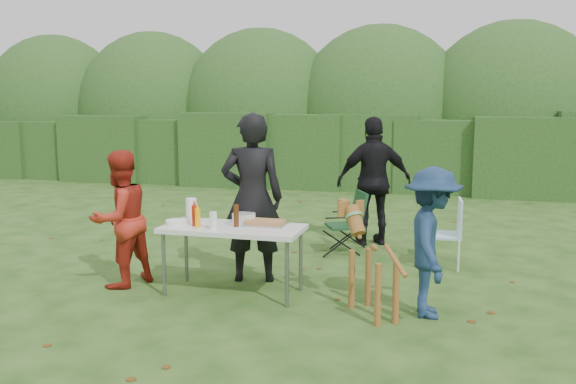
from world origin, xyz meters
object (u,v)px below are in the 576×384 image
(folding_table, at_px, (233,231))
(lawn_chair, at_px, (441,232))
(dog, at_px, (373,264))
(ketchup_bottle, at_px, (195,216))
(person_red_jacket, at_px, (120,219))
(camping_chair, at_px, (345,222))
(person_black_puffy, at_px, (374,181))
(paper_towel_roll, at_px, (191,210))
(person_cook, at_px, (252,198))
(beer_bottle, at_px, (236,216))
(mustard_bottle, at_px, (198,218))
(child, at_px, (432,242))

(folding_table, distance_m, lawn_chair, 2.77)
(dog, distance_m, ketchup_bottle, 1.98)
(person_red_jacket, relative_size, camping_chair, 1.79)
(lawn_chair, xyz_separation_m, ketchup_bottle, (-2.53, -1.83, 0.42))
(person_black_puffy, distance_m, paper_towel_roll, 3.08)
(person_cook, height_order, person_red_jacket, person_cook)
(person_red_jacket, bearing_deg, beer_bottle, 113.88)
(mustard_bottle, bearing_deg, lawn_chair, 37.50)
(person_cook, height_order, child, person_cook)
(beer_bottle, bearing_deg, ketchup_bottle, -170.68)
(person_red_jacket, height_order, dog, person_red_jacket)
(person_black_puffy, bearing_deg, folding_table, 43.85)
(folding_table, distance_m, paper_towel_roll, 0.58)
(folding_table, relative_size, person_red_jacket, 0.98)
(person_black_puffy, relative_size, beer_bottle, 7.69)
(beer_bottle, bearing_deg, mustard_bottle, -160.36)
(ketchup_bottle, xyz_separation_m, paper_towel_roll, (-0.13, 0.20, 0.02))
(camping_chair, bearing_deg, lawn_chair, 139.50)
(folding_table, bearing_deg, camping_chair, 67.88)
(folding_table, bearing_deg, paper_towel_roll, 167.14)
(person_red_jacket, height_order, person_black_puffy, person_black_puffy)
(lawn_chair, xyz_separation_m, paper_towel_roll, (-2.66, -1.63, 0.44))
(person_red_jacket, relative_size, beer_bottle, 6.37)
(person_red_jacket, height_order, child, person_red_jacket)
(person_red_jacket, bearing_deg, ketchup_bottle, 110.46)
(folding_table, distance_m, ketchup_bottle, 0.44)
(person_cook, bearing_deg, camping_chair, -132.38)
(dog, relative_size, mustard_bottle, 5.40)
(lawn_chair, relative_size, mustard_bottle, 4.34)
(mustard_bottle, height_order, paper_towel_roll, paper_towel_roll)
(mustard_bottle, height_order, ketchup_bottle, ketchup_bottle)
(dog, bearing_deg, paper_towel_roll, 42.97)
(folding_table, bearing_deg, mustard_bottle, -156.57)
(person_red_jacket, height_order, beer_bottle, person_red_jacket)
(camping_chair, bearing_deg, mustard_bottle, 35.84)
(dog, relative_size, lawn_chair, 1.24)
(folding_table, distance_m, child, 2.08)
(person_black_puffy, bearing_deg, ketchup_bottle, 37.77)
(person_cook, relative_size, beer_bottle, 8.07)
(paper_towel_roll, bearing_deg, camping_chair, 54.86)
(person_red_jacket, bearing_deg, paper_towel_roll, 125.15)
(camping_chair, xyz_separation_m, paper_towel_roll, (-1.38, -1.96, 0.44))
(mustard_bottle, bearing_deg, person_black_puffy, 62.37)
(lawn_chair, height_order, ketchup_bottle, ketchup_bottle)
(person_red_jacket, xyz_separation_m, ketchup_bottle, (0.91, -0.02, 0.09))
(person_cook, relative_size, person_red_jacket, 1.27)
(person_black_puffy, xyz_separation_m, ketchup_bottle, (-1.55, -2.78, -0.07))
(child, distance_m, beer_bottle, 2.04)
(child, relative_size, dog, 1.35)
(dog, xyz_separation_m, camping_chair, (-0.70, 2.36, -0.09))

